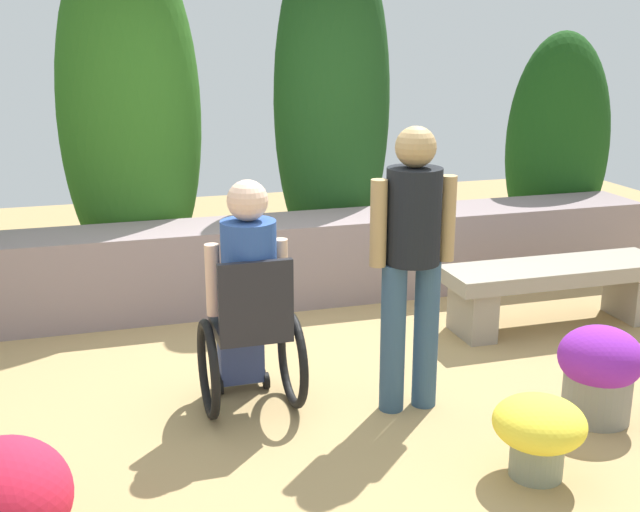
{
  "coord_description": "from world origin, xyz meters",
  "views": [
    {
      "loc": [
        -1.26,
        -4.27,
        2.09
      ],
      "look_at": [
        -0.02,
        -0.11,
        0.85
      ],
      "focal_mm": 44.81,
      "sensor_mm": 36.0,
      "label": 1
    }
  ],
  "objects": [
    {
      "name": "ground_plane",
      "position": [
        0.0,
        0.0,
        0.0
      ],
      "size": [
        11.65,
        11.65,
        0.0
      ],
      "primitive_type": "plane",
      "color": "tan"
    },
    {
      "name": "stone_retaining_wall",
      "position": [
        0.0,
        1.58,
        0.33
      ],
      "size": [
        6.57,
        0.58,
        0.66
      ],
      "primitive_type": "cube",
      "color": "gray",
      "rests_on": "ground"
    },
    {
      "name": "hedge_backdrop",
      "position": [
        -0.12,
        2.23,
        1.3
      ],
      "size": [
        6.68,
        0.79,
        2.97
      ],
      "color": "#2B6323",
      "rests_on": "ground"
    },
    {
      "name": "stone_bench",
      "position": [
        1.92,
        0.47,
        0.32
      ],
      "size": [
        1.66,
        0.47,
        0.47
      ],
      "rotation": [
        0.0,
        0.0,
        0.11
      ],
      "color": "gray",
      "rests_on": "ground"
    },
    {
      "name": "person_in_wheelchair",
      "position": [
        -0.45,
        -0.17,
        0.62
      ],
      "size": [
        0.53,
        0.66,
        1.33
      ],
      "rotation": [
        0.0,
        0.0,
        -0.09
      ],
      "color": "black",
      "rests_on": "ground"
    },
    {
      "name": "person_standing_companion",
      "position": [
        0.41,
        -0.42,
        0.92
      ],
      "size": [
        0.49,
        0.3,
        1.6
      ],
      "rotation": [
        0.0,
        0.0,
        -0.05
      ],
      "color": "#304D68",
      "rests_on": "ground"
    },
    {
      "name": "flower_pot_purple_near",
      "position": [
        -1.66,
        -1.33,
        0.3
      ],
      "size": [
        0.53,
        0.53,
        0.58
      ],
      "color": "#B76846",
      "rests_on": "ground"
    },
    {
      "name": "flower_pot_red_accent",
      "position": [
        0.73,
        -1.28,
        0.24
      ],
      "size": [
        0.45,
        0.45,
        0.4
      ],
      "color": "gray",
      "rests_on": "ground"
    },
    {
      "name": "flower_pot_small_foreground",
      "position": [
        1.36,
        -0.85,
        0.29
      ],
      "size": [
        0.46,
        0.46,
        0.53
      ],
      "color": "gray",
      "rests_on": "ground"
    }
  ]
}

